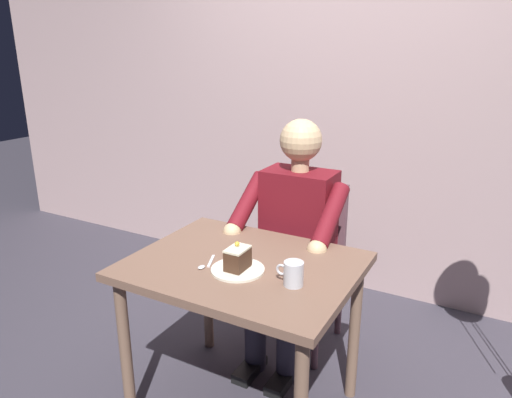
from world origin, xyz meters
TOP-DOWN VIEW (x-y plane):
  - cafe_rear_panel at (0.00, -1.43)m, footprint 6.40×0.12m
  - dining_table at (0.00, 0.00)m, footprint 0.93×0.74m
  - chair at (0.00, -0.67)m, footprint 0.42×0.42m
  - seated_person at (0.00, -0.50)m, footprint 0.53×0.58m
  - dessert_plate at (-0.02, 0.08)m, footprint 0.22×0.22m
  - cake_slice at (-0.02, 0.08)m, footprint 0.07×0.11m
  - coffee_cup at (-0.26, 0.08)m, footprint 0.11×0.08m
  - dessert_spoon at (0.12, 0.10)m, footprint 0.05×0.14m

SIDE VIEW (x-z plane):
  - chair at x=0.00m, z-range 0.04..0.93m
  - dining_table at x=0.00m, z-range 0.27..1.00m
  - seated_person at x=0.00m, z-range 0.03..1.28m
  - dessert_spoon at x=0.12m, z-range 0.73..0.74m
  - dessert_plate at x=-0.02m, z-range 0.73..0.74m
  - coffee_cup at x=-0.26m, z-range 0.73..0.83m
  - cake_slice at x=-0.02m, z-range 0.73..0.84m
  - cafe_rear_panel at x=0.00m, z-range 0.00..3.00m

